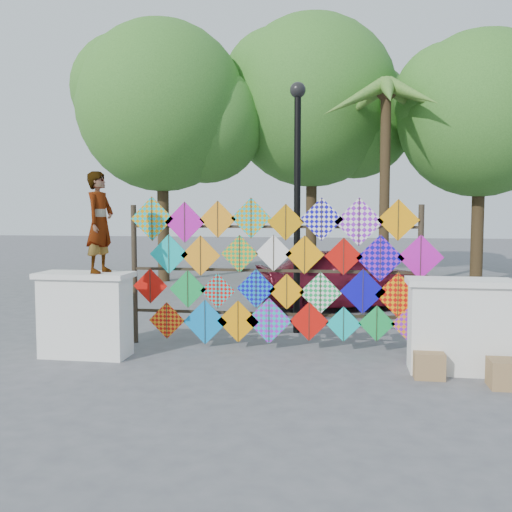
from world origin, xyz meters
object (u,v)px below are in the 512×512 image
(sedan, at_px, (347,277))
(vendor_woman, at_px, (100,222))
(lamppost, at_px, (297,183))
(kite_rack, at_px, (278,272))

(sedan, bearing_deg, vendor_woman, 121.91)
(sedan, bearing_deg, lamppost, 140.06)
(kite_rack, distance_m, sedan, 4.22)
(sedan, distance_m, lamppost, 3.52)
(vendor_woman, distance_m, sedan, 6.30)
(vendor_woman, xyz_separation_m, lamppost, (2.74, 2.20, 0.66))
(vendor_woman, xyz_separation_m, sedan, (3.64, 4.96, -1.33))
(lamppost, bearing_deg, vendor_woman, -141.22)
(sedan, height_order, lamppost, lamppost)
(kite_rack, xyz_separation_m, vendor_woman, (-2.55, -0.93, 0.80))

